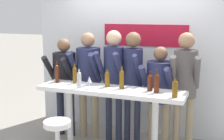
# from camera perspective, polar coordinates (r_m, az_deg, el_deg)

# --- Properties ---
(back_wall) EXTENTS (3.70, 0.12, 2.51)m
(back_wall) POSITION_cam_1_polar(r_m,az_deg,el_deg) (5.44, 4.34, 1.76)
(back_wall) COLOR silver
(back_wall) RESTS_ON ground_plane
(tasting_table) EXTENTS (2.10, 0.50, 1.04)m
(tasting_table) POSITION_cam_1_polar(r_m,az_deg,el_deg) (4.42, -0.36, -5.85)
(tasting_table) COLOR white
(tasting_table) RESTS_ON ground_plane
(bar_stool) EXTENTS (0.36, 0.36, 0.74)m
(bar_stool) POSITION_cam_1_polar(r_m,az_deg,el_deg) (4.14, -9.91, -12.45)
(bar_stool) COLOR silver
(bar_stool) RESTS_ON ground_plane
(person_far_left) EXTENTS (0.48, 0.56, 1.66)m
(person_far_left) POSITION_cam_1_polar(r_m,az_deg,el_deg) (5.26, -8.70, -1.24)
(person_far_left) COLOR #23283D
(person_far_left) RESTS_ON ground_plane
(person_left) EXTENTS (0.48, 0.58, 1.77)m
(person_left) POSITION_cam_1_polar(r_m,az_deg,el_deg) (5.11, -4.37, -0.74)
(person_left) COLOR gray
(person_left) RESTS_ON ground_plane
(person_center_left) EXTENTS (0.38, 0.53, 1.82)m
(person_center_left) POSITION_cam_1_polar(r_m,az_deg,el_deg) (4.87, 0.28, -0.57)
(person_center_left) COLOR #23283D
(person_center_left) RESTS_ON ground_plane
(person_center) EXTENTS (0.38, 0.53, 1.80)m
(person_center) POSITION_cam_1_polar(r_m,az_deg,el_deg) (4.82, 3.78, -0.83)
(person_center) COLOR #23283D
(person_center) RESTS_ON ground_plane
(person_center_right) EXTENTS (0.50, 0.57, 1.59)m
(person_center_right) POSITION_cam_1_polar(r_m,az_deg,el_deg) (4.73, 8.68, -3.21)
(person_center_right) COLOR gray
(person_center_right) RESTS_ON ground_plane
(person_right) EXTENTS (0.45, 0.58, 1.81)m
(person_right) POSITION_cam_1_polar(r_m,az_deg,el_deg) (4.66, 13.19, -1.60)
(person_right) COLOR gray
(person_right) RESTS_ON ground_plane
(wine_bottle_0) EXTENTS (0.06, 0.06, 0.33)m
(wine_bottle_0) POSITION_cam_1_polar(r_m,az_deg,el_deg) (4.79, -10.04, -0.50)
(wine_bottle_0) COLOR #4C1E0F
(wine_bottle_0) RESTS_ON tasting_table
(wine_bottle_1) EXTENTS (0.06, 0.06, 0.28)m
(wine_bottle_1) POSITION_cam_1_polar(r_m,az_deg,el_deg) (4.40, -6.03, -1.63)
(wine_bottle_1) COLOR #B7BCC1
(wine_bottle_1) RESTS_ON tasting_table
(wine_bottle_2) EXTENTS (0.07, 0.07, 0.26)m
(wine_bottle_2) POSITION_cam_1_polar(r_m,az_deg,el_deg) (3.98, 11.45, -3.22)
(wine_bottle_2) COLOR brown
(wine_bottle_2) RESTS_ON tasting_table
(wine_bottle_3) EXTENTS (0.07, 0.07, 0.27)m
(wine_bottle_3) POSITION_cam_1_polar(r_m,az_deg,el_deg) (4.44, -0.87, -1.53)
(wine_bottle_3) COLOR brown
(wine_bottle_3) RESTS_ON tasting_table
(wine_bottle_4) EXTENTS (0.07, 0.07, 0.32)m
(wine_bottle_4) POSITION_cam_1_polar(r_m,az_deg,el_deg) (4.34, 1.79, -1.52)
(wine_bottle_4) COLOR brown
(wine_bottle_4) RESTS_ON tasting_table
(wine_bottle_5) EXTENTS (0.08, 0.08, 0.27)m
(wine_bottle_5) POSITION_cam_1_polar(r_m,az_deg,el_deg) (4.24, 6.97, -2.16)
(wine_bottle_5) COLOR #4C1E0F
(wine_bottle_5) RESTS_ON tasting_table
(wine_bottle_6) EXTENTS (0.07, 0.07, 0.31)m
(wine_bottle_6) POSITION_cam_1_polar(r_m,az_deg,el_deg) (4.15, 8.16, -2.23)
(wine_bottle_6) COLOR #4C1E0F
(wine_bottle_6) RESTS_ON tasting_table
(wine_bottle_7) EXTENTS (0.06, 0.06, 0.31)m
(wine_bottle_7) POSITION_cam_1_polar(r_m,az_deg,el_deg) (4.68, -6.84, -0.78)
(wine_bottle_7) COLOR brown
(wine_bottle_7) RESTS_ON tasting_table
(wine_glass_0) EXTENTS (0.07, 0.07, 0.18)m
(wine_glass_0) POSITION_cam_1_polar(r_m,az_deg,el_deg) (4.33, -4.15, -1.86)
(wine_glass_0) COLOR silver
(wine_glass_0) RESTS_ON tasting_table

